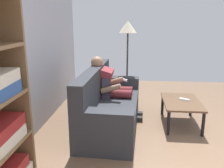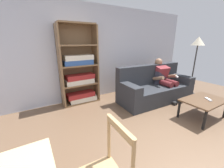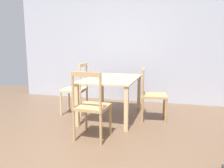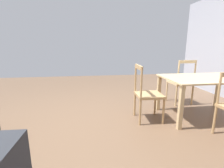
{
  "view_description": "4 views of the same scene",
  "coord_description": "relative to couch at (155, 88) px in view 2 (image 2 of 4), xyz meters",
  "views": [
    {
      "loc": [
        -2.42,
        1.22,
        1.72
      ],
      "look_at": [
        1.36,
        1.58,
        0.71
      ],
      "focal_mm": 38.84,
      "sensor_mm": 36.0,
      "label": 1
    },
    {
      "loc": [
        -1.53,
        -0.87,
        1.57
      ],
      "look_at": [
        -0.4,
        1.0,
        0.9
      ],
      "focal_mm": 22.32,
      "sensor_mm": 36.0,
      "label": 2
    },
    {
      "loc": [
        1.46,
        0.93,
        1.22
      ],
      "look_at": [
        -2.16,
        -0.08,
        0.6
      ],
      "focal_mm": 34.12,
      "sensor_mm": 36.0,
      "label": 3
    },
    {
      "loc": [
        -0.2,
        2.45,
        1.24
      ],
      "look_at": [
        -0.4,
        1.0,
        0.9
      ],
      "focal_mm": 26.39,
      "sensor_mm": 36.0,
      "label": 4
    }
  ],
  "objects": [
    {
      "name": "tv_remote",
      "position": [
        0.18,
        -1.28,
        0.08
      ],
      "size": [
        0.13,
        0.17,
        0.02
      ],
      "primitive_type": "cube",
      "rotation": [
        0.0,
        0.0,
        2.58
      ],
      "color": "white",
      "rests_on": "coffee_table"
    },
    {
      "name": "bookshelf",
      "position": [
        -1.81,
        0.9,
        0.47
      ],
      "size": [
        0.95,
        0.36,
        1.99
      ],
      "color": "brown",
      "rests_on": "ground_plane"
    },
    {
      "name": "floor_lamp",
      "position": [
        1.3,
        -0.27,
        1.09
      ],
      "size": [
        0.36,
        0.36,
        1.71
      ],
      "color": "black",
      "rests_on": "ground_plane"
    },
    {
      "name": "coffee_table",
      "position": [
        0.13,
        -1.22,
        0.02
      ],
      "size": [
        0.92,
        0.6,
        0.41
      ],
      "color": "brown",
      "rests_on": "ground_plane"
    },
    {
      "name": "wall_back",
      "position": [
        -1.37,
        1.15,
        0.91
      ],
      "size": [
        6.99,
        0.12,
        2.51
      ],
      "primitive_type": "cube",
      "color": "#B2B7C6",
      "rests_on": "ground_plane"
    },
    {
      "name": "ground_plane",
      "position": [
        -1.37,
        -1.65,
        -0.34
      ],
      "size": [
        8.99,
        8.99,
        0.0
      ],
      "primitive_type": "plane",
      "color": "brown"
    },
    {
      "name": "person_lounging",
      "position": [
        0.32,
        -0.03,
        0.23
      ],
      "size": [
        0.6,
        0.93,
        1.11
      ],
      "color": "maroon",
      "rests_on": "ground_plane"
    },
    {
      "name": "couch",
      "position": [
        0.0,
        0.0,
        0.0
      ],
      "size": [
        2.14,
        0.9,
        0.95
      ],
      "color": "#282B30",
      "rests_on": "ground_plane"
    }
  ]
}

